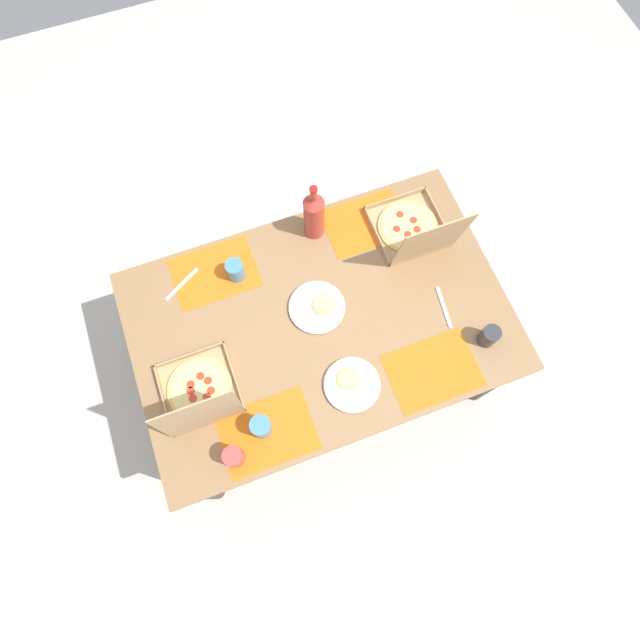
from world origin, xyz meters
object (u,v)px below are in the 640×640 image
at_px(cup_clear_left, 234,457).
at_px(pizza_box_center, 200,394).
at_px(pizza_box_edge_far, 413,230).
at_px(cup_clear_right, 261,427).
at_px(cup_spare, 489,336).
at_px(soda_bottle, 314,215).
at_px(plate_far_left, 352,384).
at_px(plate_near_right, 318,307).
at_px(cup_dark, 235,270).

bearing_deg(cup_clear_left, pizza_box_center, -78.55).
distance_m(pizza_box_edge_far, cup_clear_left, 1.20).
distance_m(cup_clear_right, cup_spare, 0.97).
bearing_deg(soda_bottle, cup_clear_right, 56.89).
bearing_deg(pizza_box_edge_far, cup_clear_left, 32.49).
xyz_separation_m(pizza_box_center, cup_clear_left, (-0.05, 0.27, 0.00)).
relative_size(pizza_box_edge_far, cup_clear_right, 3.21).
bearing_deg(plate_far_left, soda_bottle, -98.13).
bearing_deg(cup_spare, pizza_box_center, -8.70).
xyz_separation_m(pizza_box_edge_far, cup_spare, (-0.09, 0.55, -0.00)).
xyz_separation_m(plate_near_right, cup_dark, (0.27, -0.26, 0.04)).
bearing_deg(pizza_box_center, cup_spare, 171.30).
height_order(soda_bottle, cup_spare, soda_bottle).
distance_m(pizza_box_center, cup_clear_right, 0.27).
xyz_separation_m(pizza_box_center, cup_spare, (-1.15, 0.18, -0.00)).
xyz_separation_m(plate_far_left, soda_bottle, (-0.10, -0.71, 0.12)).
xyz_separation_m(plate_far_left, cup_dark, (0.29, -0.62, 0.04)).
bearing_deg(pizza_box_center, pizza_box_edge_far, -160.69).
xyz_separation_m(pizza_box_edge_far, cup_clear_left, (1.01, 0.64, 0.00)).
xyz_separation_m(plate_far_left, cup_spare, (-0.58, 0.02, 0.04)).
relative_size(plate_far_left, cup_spare, 2.31).
bearing_deg(pizza_box_center, plate_far_left, 164.21).
distance_m(pizza_box_edge_far, plate_near_right, 0.54).
bearing_deg(cup_clear_left, cup_dark, -107.57).
bearing_deg(cup_clear_right, cup_dark, -98.69).
xyz_separation_m(pizza_box_center, plate_near_right, (-0.56, -0.19, -0.04)).
xyz_separation_m(cup_clear_left, cup_clear_right, (-0.13, -0.07, 0.00)).
bearing_deg(cup_spare, plate_far_left, -1.54).
distance_m(plate_far_left, cup_clear_right, 0.39).
bearing_deg(cup_spare, cup_dark, -36.00).
bearing_deg(cup_clear_left, cup_spare, -175.17).
height_order(soda_bottle, cup_clear_left, soda_bottle).
bearing_deg(pizza_box_edge_far, pizza_box_center, 19.31).
bearing_deg(cup_clear_left, soda_bottle, -127.09).
bearing_deg(plate_near_right, plate_far_left, 92.12).
bearing_deg(soda_bottle, pizza_box_edge_far, 156.35).
xyz_separation_m(pizza_box_edge_far, plate_far_left, (0.49, 0.53, -0.04)).
height_order(plate_near_right, soda_bottle, soda_bottle).
height_order(pizza_box_center, plate_near_right, pizza_box_center).
height_order(plate_near_right, cup_spare, cup_spare).
bearing_deg(plate_far_left, pizza_box_edge_far, -132.77).
distance_m(pizza_box_edge_far, soda_bottle, 0.44).
bearing_deg(cup_clear_left, pizza_box_edge_far, -147.51).
bearing_deg(cup_spare, cup_clear_right, 1.45).
bearing_deg(plate_far_left, plate_near_right, -87.88).
distance_m(pizza_box_edge_far, plate_far_left, 0.73).
distance_m(cup_clear_left, cup_dark, 0.76).
distance_m(cup_dark, cup_spare, 1.08).
bearing_deg(cup_clear_right, plate_far_left, -174.04).
bearing_deg(cup_dark, plate_near_right, 136.05).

